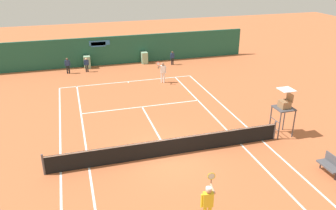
# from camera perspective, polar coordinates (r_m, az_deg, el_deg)

# --- Properties ---
(ground_plane) EXTENTS (80.00, 80.00, 0.01)m
(ground_plane) POSITION_cam_1_polar(r_m,az_deg,el_deg) (18.12, -0.31, -7.37)
(ground_plane) COLOR #BC6038
(tennis_net) EXTENTS (12.10, 0.10, 1.07)m
(tennis_net) POSITION_cam_1_polar(r_m,az_deg,el_deg) (17.39, 0.22, -6.86)
(tennis_net) COLOR #4C4C51
(tennis_net) RESTS_ON ground_plane
(sponsor_back_wall) EXTENTS (25.00, 1.02, 2.62)m
(sponsor_back_wall) POSITION_cam_1_polar(r_m,az_deg,el_deg) (32.66, -8.45, 8.89)
(sponsor_back_wall) COLOR #1E5642
(sponsor_back_wall) RESTS_ON ground_plane
(umpire_chair) EXTENTS (1.00, 1.00, 2.73)m
(umpire_chair) POSITION_cam_1_polar(r_m,az_deg,el_deg) (19.88, 18.68, -0.12)
(umpire_chair) COLOR #47474C
(umpire_chair) RESTS_ON ground_plane
(player_bench) EXTENTS (0.54, 1.15, 0.88)m
(player_bench) POSITION_cam_1_polar(r_m,az_deg,el_deg) (17.67, 25.32, -8.84)
(player_bench) COLOR #38383D
(player_bench) RESTS_ON ground_plane
(player_on_baseline) EXTENTS (0.85, 0.65, 1.87)m
(player_on_baseline) POSITION_cam_1_polar(r_m,az_deg,el_deg) (27.32, -0.89, 5.65)
(player_on_baseline) COLOR white
(player_on_baseline) RESTS_ON ground_plane
(player_near_side) EXTENTS (0.74, 0.69, 1.87)m
(player_near_side) POSITION_cam_1_polar(r_m,az_deg,el_deg) (13.19, 6.61, -15.59)
(player_near_side) COLOR yellow
(player_near_side) RESTS_ON ground_plane
(ball_kid_left_post) EXTENTS (0.42, 0.17, 1.25)m
(ball_kid_left_post) POSITION_cam_1_polar(r_m,az_deg,el_deg) (30.90, -13.32, 6.64)
(ball_kid_left_post) COLOR black
(ball_kid_left_post) RESTS_ON ground_plane
(ball_kid_centre_post) EXTENTS (0.46, 0.19, 1.37)m
(ball_kid_centre_post) POSITION_cam_1_polar(r_m,az_deg,el_deg) (30.86, -16.28, 6.43)
(ball_kid_centre_post) COLOR black
(ball_kid_centre_post) RESTS_ON ground_plane
(ball_kid_right_post) EXTENTS (0.42, 0.21, 1.27)m
(ball_kid_right_post) POSITION_cam_1_polar(r_m,az_deg,el_deg) (32.20, 0.73, 7.94)
(ball_kid_right_post) COLOR black
(ball_kid_right_post) RESTS_ON ground_plane
(tennis_ball_near_service_line) EXTENTS (0.07, 0.07, 0.07)m
(tennis_ball_near_service_line) POSITION_cam_1_polar(r_m,az_deg,el_deg) (25.24, 3.48, 1.84)
(tennis_ball_near_service_line) COLOR #CCE033
(tennis_ball_near_service_line) RESTS_ON ground_plane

